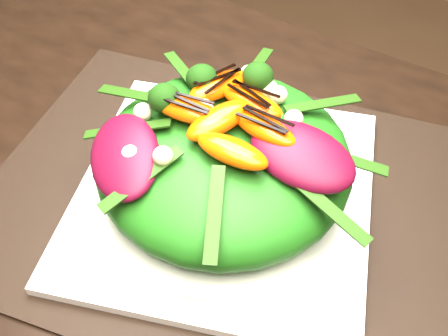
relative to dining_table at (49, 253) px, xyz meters
The scene contains 10 objects.
dining_table is the anchor object (origin of this frame).
placemat 0.18m from the dining_table, 48.21° to the left, with size 0.47×0.36×0.00m, color black.
plate_base 0.18m from the dining_table, 48.21° to the left, with size 0.28×0.28×0.01m, color white.
salad_bowl 0.18m from the dining_table, 48.21° to the left, with size 0.26×0.26×0.02m, color white.
lettuce_mound 0.20m from the dining_table, 48.21° to the left, with size 0.24×0.24×0.08m, color #1F6112.
radicchio_leaf 0.27m from the dining_table, 35.61° to the left, with size 0.09×0.06×0.02m, color #460719.
orange_segment 0.23m from the dining_table, 53.11° to the left, with size 0.06×0.03×0.02m, color #FF4604.
broccoli_floret 0.22m from the dining_table, 74.39° to the left, with size 0.04×0.04×0.04m, color #163309.
macadamia_nut 0.22m from the dining_table, 33.73° to the left, with size 0.02×0.02×0.02m, color beige.
balsamic_drizzle 0.23m from the dining_table, 53.11° to the left, with size 0.05×0.00×0.00m, color black.
Camera 1 is at (0.29, -0.14, 1.17)m, focal length 42.00 mm.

